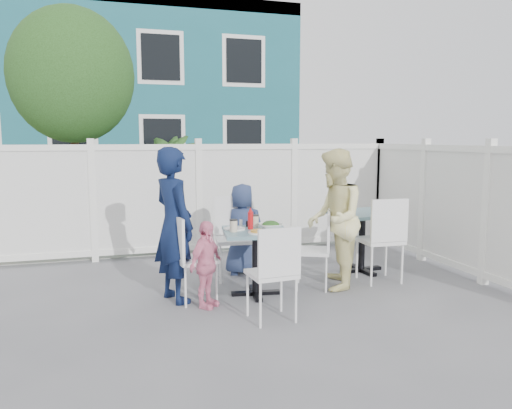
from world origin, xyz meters
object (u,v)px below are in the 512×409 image
object	(u,v)px
chair_left	(188,252)
chair_right	(319,244)
chair_near	(275,267)
man	(174,225)
chair_back	(234,231)
woman	(334,219)
toddler	(206,264)
boy	(242,229)
spare_table	(362,225)
main_table	(256,245)

from	to	relation	value
chair_left	chair_right	distance (m)	1.48
chair_left	chair_near	bearing A→B (deg)	30.88
chair_near	man	xyz separation A→B (m)	(-0.79, 0.90, 0.28)
chair_back	woman	size ratio (longest dim) A/B	0.62
woman	toddler	size ratio (longest dim) A/B	1.79
chair_right	boy	size ratio (longest dim) A/B	0.76
chair_back	chair_near	bearing A→B (deg)	96.26
woman	boy	world-z (taller)	woman
chair_back	spare_table	bearing A→B (deg)	179.28
chair_left	boy	distance (m)	1.18
spare_table	chair_right	size ratio (longest dim) A/B	0.91
spare_table	boy	bearing A→B (deg)	168.26
main_table	boy	world-z (taller)	boy
chair_left	chair_near	xyz separation A→B (m)	(0.66, -0.81, 0.00)
spare_table	toddler	size ratio (longest dim) A/B	0.90
chair_right	woman	xyz separation A→B (m)	(0.16, -0.03, 0.28)
man	main_table	bearing A→B (deg)	-115.46
man	toddler	size ratio (longest dim) A/B	1.82
chair_left	woman	size ratio (longest dim) A/B	0.57
chair_left	chair_right	size ratio (longest dim) A/B	1.03
main_table	chair_right	xyz separation A→B (m)	(0.75, 0.04, -0.05)
spare_table	chair_left	xyz separation A→B (m)	(-2.29, -0.56, -0.07)
toddler	man	bearing A→B (deg)	84.01
main_table	boy	xyz separation A→B (m)	(0.08, 0.85, 0.02)
spare_table	chair_left	bearing A→B (deg)	-166.29
chair_right	boy	world-z (taller)	boy
main_table	woman	bearing A→B (deg)	0.50
chair_near	woman	xyz separation A→B (m)	(0.98, 0.84, 0.26)
chair_right	toddler	xyz separation A→B (m)	(-1.34, -0.28, -0.07)
chair_back	chair_near	xyz separation A→B (m)	(-0.01, -1.57, -0.05)
man	woman	distance (m)	1.78
woman	chair_right	bearing A→B (deg)	-78.94
chair_right	toddler	world-z (taller)	toddler
chair_back	man	size ratio (longest dim) A/B	0.61
man	woman	size ratio (longest dim) A/B	1.02
toddler	woman	bearing A→B (deg)	-37.14
main_table	chair_left	world-z (taller)	chair_left
man	spare_table	bearing A→B (deg)	-99.73
boy	toddler	distance (m)	1.28
chair_back	man	xyz separation A→B (m)	(-0.80, -0.67, 0.23)
chair_back	man	distance (m)	1.07
chair_right	chair_near	bearing A→B (deg)	161.37
main_table	toddler	size ratio (longest dim) A/B	0.87
chair_left	toddler	bearing A→B (deg)	23.80
chair_left	boy	size ratio (longest dim) A/B	0.79
main_table	boy	distance (m)	0.85
main_table	chair_back	size ratio (longest dim) A/B	0.78
woman	chair_near	bearing A→B (deg)	-26.64
chair_near	toddler	xyz separation A→B (m)	(-0.52, 0.59, -0.08)
chair_back	boy	world-z (taller)	boy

